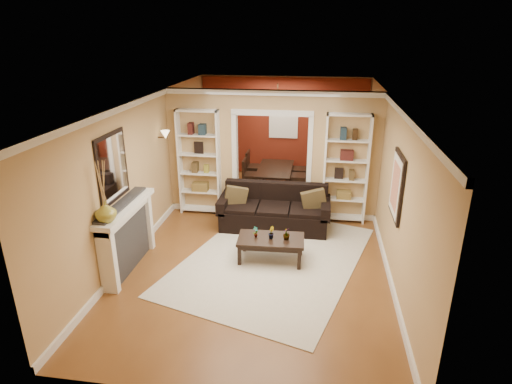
% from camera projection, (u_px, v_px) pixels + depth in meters
% --- Properties ---
extents(floor, '(8.00, 8.00, 0.00)m').
position_uv_depth(floor, '(264.00, 237.00, 8.46)').
color(floor, brown).
rests_on(floor, ground).
extents(ceiling, '(8.00, 8.00, 0.00)m').
position_uv_depth(ceiling, '(265.00, 99.00, 7.50)').
color(ceiling, white).
rests_on(ceiling, ground).
extents(wall_back, '(8.00, 0.00, 8.00)m').
position_uv_depth(wall_back, '(284.00, 127.00, 11.67)').
color(wall_back, tan).
rests_on(wall_back, ground).
extents(wall_front, '(8.00, 0.00, 8.00)m').
position_uv_depth(wall_front, '(213.00, 295.00, 4.28)').
color(wall_front, tan).
rests_on(wall_front, ground).
extents(wall_left, '(0.00, 8.00, 8.00)m').
position_uv_depth(wall_left, '(150.00, 167.00, 8.29)').
color(wall_left, tan).
rests_on(wall_left, ground).
extents(wall_right, '(0.00, 8.00, 8.00)m').
position_uv_depth(wall_right, '(389.00, 178.00, 7.66)').
color(wall_right, tan).
rests_on(wall_right, ground).
extents(partition_wall, '(4.50, 0.15, 2.70)m').
position_uv_depth(partition_wall, '(272.00, 155.00, 9.09)').
color(partition_wall, tan).
rests_on(partition_wall, floor).
extents(red_back_panel, '(4.44, 0.04, 2.64)m').
position_uv_depth(red_back_panel, '(283.00, 128.00, 11.66)').
color(red_back_panel, maroon).
rests_on(red_back_panel, floor).
extents(dining_window, '(0.78, 0.03, 0.98)m').
position_uv_depth(dining_window, '(283.00, 120.00, 11.54)').
color(dining_window, '#8CA5CC').
rests_on(dining_window, wall_back).
extents(area_rug, '(3.81, 4.56, 0.01)m').
position_uv_depth(area_rug, '(272.00, 259.00, 7.62)').
color(area_rug, beige).
rests_on(area_rug, floor).
extents(sofa, '(2.24, 0.97, 0.88)m').
position_uv_depth(sofa, '(274.00, 208.00, 8.70)').
color(sofa, black).
rests_on(sofa, floor).
extents(pillow_left, '(0.46, 0.25, 0.44)m').
position_uv_depth(pillow_left, '(236.00, 197.00, 8.71)').
color(pillow_left, brown).
rests_on(pillow_left, sofa).
extents(pillow_right, '(0.49, 0.23, 0.47)m').
position_uv_depth(pillow_right, '(314.00, 200.00, 8.49)').
color(pillow_right, brown).
rests_on(pillow_right, sofa).
extents(coffee_table, '(1.18, 0.67, 0.44)m').
position_uv_depth(coffee_table, '(271.00, 249.00, 7.52)').
color(coffee_table, black).
rests_on(coffee_table, floor).
extents(plant_left, '(0.12, 0.13, 0.20)m').
position_uv_depth(plant_left, '(256.00, 232.00, 7.44)').
color(plant_left, '#336626').
rests_on(plant_left, coffee_table).
extents(plant_center, '(0.11, 0.13, 0.21)m').
position_uv_depth(plant_center, '(271.00, 233.00, 7.40)').
color(plant_center, '#336626').
rests_on(plant_center, coffee_table).
extents(plant_right, '(0.16, 0.16, 0.21)m').
position_uv_depth(plant_right, '(286.00, 234.00, 7.37)').
color(plant_right, '#336626').
rests_on(plant_right, coffee_table).
extents(bookshelf_left, '(0.90, 0.30, 2.30)m').
position_uv_depth(bookshelf_left, '(199.00, 163.00, 9.21)').
color(bookshelf_left, white).
rests_on(bookshelf_left, floor).
extents(bookshelf_right, '(0.90, 0.30, 2.30)m').
position_uv_depth(bookshelf_right, '(346.00, 169.00, 8.78)').
color(bookshelf_right, white).
rests_on(bookshelf_right, floor).
extents(fireplace, '(0.32, 1.70, 1.16)m').
position_uv_depth(fireplace, '(129.00, 237.00, 7.15)').
color(fireplace, white).
rests_on(fireplace, floor).
extents(vase, '(0.37, 0.37, 0.33)m').
position_uv_depth(vase, '(106.00, 211.00, 6.31)').
color(vase, olive).
rests_on(vase, fireplace).
extents(mirror, '(0.03, 0.95, 1.10)m').
position_uv_depth(mirror, '(112.00, 168.00, 6.74)').
color(mirror, silver).
rests_on(mirror, wall_left).
extents(wall_sconce, '(0.18, 0.18, 0.22)m').
position_uv_depth(wall_sconce, '(163.00, 136.00, 8.61)').
color(wall_sconce, '#FFE0A5').
rests_on(wall_sconce, wall_left).
extents(framed_art, '(0.04, 0.85, 1.05)m').
position_uv_depth(framed_art, '(396.00, 186.00, 6.67)').
color(framed_art, black).
rests_on(framed_art, wall_right).
extents(dining_table, '(1.55, 0.86, 0.54)m').
position_uv_depth(dining_table, '(276.00, 178.00, 10.97)').
color(dining_table, black).
rests_on(dining_table, floor).
extents(dining_chair_nw, '(0.49, 0.49, 0.84)m').
position_uv_depth(dining_chair_nw, '(253.00, 175.00, 10.72)').
color(dining_chair_nw, black).
rests_on(dining_chair_nw, floor).
extents(dining_chair_ne, '(0.46, 0.46, 0.89)m').
position_uv_depth(dining_chair_ne, '(297.00, 176.00, 10.55)').
color(dining_chair_ne, black).
rests_on(dining_chair_ne, floor).
extents(dining_chair_sw, '(0.48, 0.48, 0.89)m').
position_uv_depth(dining_chair_sw, '(257.00, 167.00, 11.26)').
color(dining_chair_sw, black).
rests_on(dining_chair_sw, floor).
extents(dining_chair_se, '(0.56, 0.56, 0.86)m').
position_uv_depth(dining_chair_se, '(299.00, 169.00, 11.11)').
color(dining_chair_se, black).
rests_on(dining_chair_se, floor).
extents(chandelier, '(0.50, 0.50, 0.30)m').
position_uv_depth(chandelier, '(279.00, 111.00, 10.23)').
color(chandelier, '#392919').
rests_on(chandelier, ceiling).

